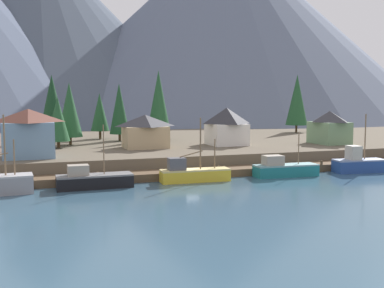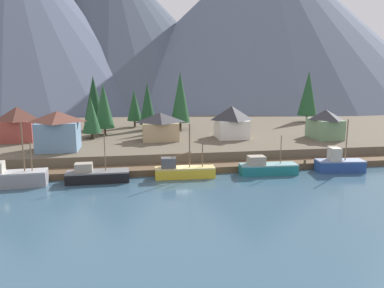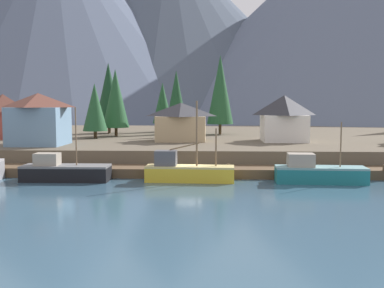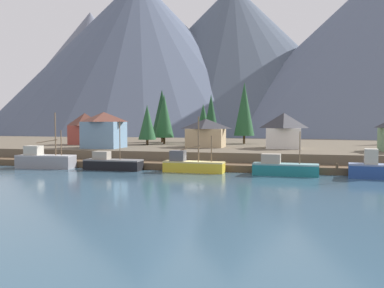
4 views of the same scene
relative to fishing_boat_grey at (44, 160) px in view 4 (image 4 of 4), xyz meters
name	(u,v)px [view 4 (image 4 of 4)]	position (x,y,z in m)	size (l,w,h in m)	color
ground_plane	(219,162)	(24.25, 21.88, -1.77)	(400.00, 400.00, 1.00)	#335166
dock	(199,166)	(24.25, 3.87, -0.77)	(80.00, 4.00, 1.60)	brown
shoreline_bank	(228,149)	(24.25, 33.88, -0.02)	(400.00, 56.00, 2.50)	brown
mountain_west_peak	(91,74)	(-71.67, 151.89, 32.91)	(105.11, 105.11, 68.37)	slate
mountain_central_peak	(139,57)	(-34.94, 131.72, 37.74)	(147.94, 147.94, 78.03)	#4C566B
mountain_east_peak	(233,61)	(8.18, 154.80, 37.87)	(153.67, 153.67, 78.28)	#475160
fishing_boat_grey	(44,160)	(0.00, 0.00, 0.00)	(9.27, 3.44, 8.80)	gray
fishing_boat_black	(112,164)	(11.49, 0.32, -0.30)	(8.83, 2.83, 7.48)	black
fishing_boat_yellow	(192,165)	(24.00, 0.48, -0.22)	(8.98, 2.60, 8.12)	gold
fishing_boat_teal	(283,168)	(37.05, 0.27, -0.24)	(8.92, 2.98, 6.06)	#196B70
fishing_boat_blue	(378,169)	(49.04, 0.01, -0.04)	(7.63, 3.48, 8.36)	navy
house_white	(284,130)	(36.71, 19.40, 4.55)	(6.35, 6.60, 6.49)	silver
house_blue	(104,130)	(4.33, 12.32, 4.63)	(6.95, 6.50, 6.66)	#6689A8
house_red	(85,128)	(-4.75, 21.75, 4.67)	(6.15, 4.49, 6.72)	#9E4238
house_tan	(206,133)	(22.19, 19.20, 4.01)	(7.23, 5.82, 5.43)	tan
conifer_near_left	(147,122)	(8.68, 23.62, 5.98)	(3.75, 3.75, 8.39)	#4C3823
conifer_near_right	(164,116)	(10.89, 28.38, 7.36)	(4.32, 4.32, 10.89)	#4C3823
conifer_mid_left	(203,120)	(17.42, 38.84, 6.60)	(3.68, 3.68, 9.15)	#4C3823
conifer_mid_right	(244,109)	(27.99, 32.60, 8.88)	(4.49, 4.49, 13.52)	#4C3823
conifer_back_left	(162,112)	(8.24, 34.97, 8.36)	(4.88, 4.88, 12.49)	#4C3823
conifer_centre	(211,116)	(20.42, 33.34, 7.40)	(3.82, 3.82, 11.02)	#4C3823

